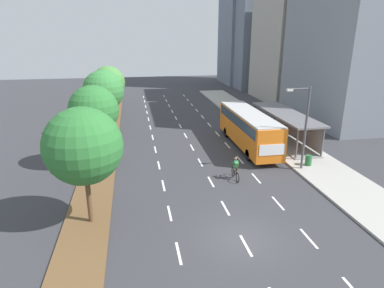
{
  "coord_description": "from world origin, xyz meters",
  "views": [
    {
      "loc": [
        -5.31,
        -14.45,
        10.38
      ],
      "look_at": [
        -0.45,
        12.46,
        1.2
      ],
      "focal_mm": 31.0,
      "sensor_mm": 36.0,
      "label": 1
    }
  ],
  "objects": [
    {
      "name": "trash_bin",
      "position": [
        8.45,
        8.53,
        0.57
      ],
      "size": [
        0.52,
        0.52,
        0.85
      ],
      "primitive_type": "cylinder",
      "color": "#286B38",
      "rests_on": "sidewalk_right"
    },
    {
      "name": "ground_plane",
      "position": [
        0.0,
        0.0,
        0.0
      ],
      "size": [
        140.0,
        140.0,
        0.0
      ],
      "primitive_type": "plane",
      "color": "#38383D"
    },
    {
      "name": "lane_divider_left",
      "position": [
        -3.5,
        18.87,
        0.0
      ],
      "size": [
        0.14,
        48.73,
        0.01
      ],
      "color": "white",
      "rests_on": "ground"
    },
    {
      "name": "building_mid_right",
      "position": [
        20.62,
        36.15,
        10.09
      ],
      "size": [
        10.99,
        11.95,
        20.18
      ],
      "primitive_type": "cube",
      "color": "#A39E93",
      "rests_on": "ground"
    },
    {
      "name": "building_near_right",
      "position": [
        18.21,
        21.88,
        10.02
      ],
      "size": [
        6.03,
        14.85,
        20.04
      ],
      "primitive_type": "cube",
      "color": "gray",
      "rests_on": "ground"
    },
    {
      "name": "cyclist",
      "position": [
        1.89,
        7.28,
        0.79
      ],
      "size": [
        0.46,
        1.82,
        1.71
      ],
      "color": "black",
      "rests_on": "ground"
    },
    {
      "name": "median_tree_fourth",
      "position": [
        -8.21,
        28.78,
        4.46
      ],
      "size": [
        4.1,
        4.1,
        6.4
      ],
      "color": "brown",
      "rests_on": "median_strip"
    },
    {
      "name": "building_tall_right",
      "position": [
        19.25,
        55.71,
        13.25
      ],
      "size": [
        10.13,
        10.65,
        26.51
      ],
      "primitive_type": "cube",
      "color": "slate",
      "rests_on": "ground"
    },
    {
      "name": "median_tree_second",
      "position": [
        -8.34,
        11.59,
        4.71
      ],
      "size": [
        3.85,
        3.85,
        6.53
      ],
      "color": "brown",
      "rests_on": "median_strip"
    },
    {
      "name": "sidewalk_right",
      "position": [
        9.25,
        20.0,
        0.07
      ],
      "size": [
        4.5,
        52.0,
        0.15
      ],
      "primitive_type": "cube",
      "color": "#ADAAA3",
      "rests_on": "ground"
    },
    {
      "name": "building_far_right",
      "position": [
        18.54,
        50.64,
        11.91
      ],
      "size": [
        7.68,
        11.75,
        23.82
      ],
      "primitive_type": "cube",
      "color": "slate",
      "rests_on": "ground"
    },
    {
      "name": "lane_divider_right",
      "position": [
        3.5,
        18.87,
        0.0
      ],
      "size": [
        0.14,
        48.73,
        0.01
      ],
      "color": "white",
      "rests_on": "ground"
    },
    {
      "name": "median_tree_third",
      "position": [
        -8.2,
        20.18,
        4.82
      ],
      "size": [
        4.14,
        4.14,
        6.78
      ],
      "color": "brown",
      "rests_on": "median_strip"
    },
    {
      "name": "lane_divider_center",
      "position": [
        0.0,
        18.87,
        0.0
      ],
      "size": [
        0.14,
        48.73,
        0.01
      ],
      "color": "white",
      "rests_on": "ground"
    },
    {
      "name": "bus_shelter",
      "position": [
        9.53,
        14.93,
        1.87
      ],
      "size": [
        2.9,
        10.83,
        2.86
      ],
      "color": "gray",
      "rests_on": "sidewalk_right"
    },
    {
      "name": "median_tree_nearest",
      "position": [
        -8.05,
        2.99,
        4.65
      ],
      "size": [
        4.23,
        4.23,
        6.66
      ],
      "color": "brown",
      "rests_on": "median_strip"
    },
    {
      "name": "bus",
      "position": [
        5.25,
        14.22,
        2.07
      ],
      "size": [
        2.54,
        11.29,
        3.37
      ],
      "color": "orange",
      "rests_on": "ground"
    },
    {
      "name": "median_strip",
      "position": [
        -8.3,
        20.0,
        0.06
      ],
      "size": [
        2.6,
        52.0,
        0.12
      ],
      "primitive_type": "cube",
      "color": "brown",
      "rests_on": "ground"
    },
    {
      "name": "streetlight",
      "position": [
        7.42,
        8.04,
        3.89
      ],
      "size": [
        1.91,
        0.24,
        6.5
      ],
      "color": "#4C4C51",
      "rests_on": "sidewalk_right"
    },
    {
      "name": "median_tree_fifth",
      "position": [
        -8.45,
        37.37,
        4.01
      ],
      "size": [
        2.99,
        2.99,
        5.41
      ],
      "color": "brown",
      "rests_on": "median_strip"
    }
  ]
}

